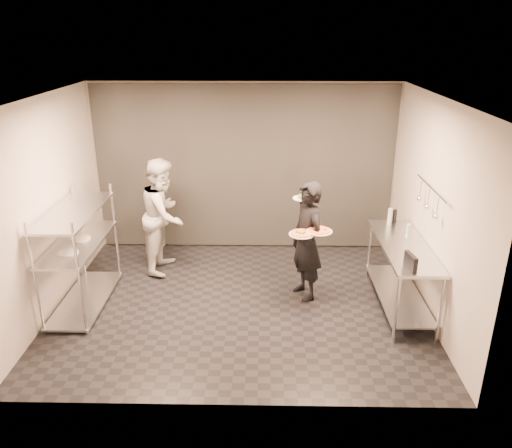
{
  "coord_description": "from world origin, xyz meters",
  "views": [
    {
      "loc": [
        0.34,
        -6.04,
        3.58
      ],
      "look_at": [
        0.22,
        0.24,
        1.1
      ],
      "focal_mm": 35.0,
      "sensor_mm": 36.0,
      "label": 1
    }
  ],
  "objects_px": {
    "pass_rack": "(79,252)",
    "pizza_plate_near": "(302,234)",
    "prep_counter": "(402,265)",
    "waiter": "(307,242)",
    "bottle_clear": "(408,231)",
    "chef": "(164,215)",
    "pos_monitor": "(411,262)",
    "pizza_plate_far": "(319,231)",
    "bottle_dark": "(395,216)",
    "salad_plate": "(303,197)",
    "bottle_green": "(390,216)"
  },
  "relations": [
    {
      "from": "chef",
      "to": "bottle_dark",
      "type": "distance_m",
      "value": 3.46
    },
    {
      "from": "salad_plate",
      "to": "bottle_clear",
      "type": "relative_size",
      "value": 1.48
    },
    {
      "from": "prep_counter",
      "to": "waiter",
      "type": "bearing_deg",
      "value": 168.8
    },
    {
      "from": "bottle_green",
      "to": "bottle_clear",
      "type": "distance_m",
      "value": 0.5
    },
    {
      "from": "waiter",
      "to": "salad_plate",
      "type": "bearing_deg",
      "value": 166.38
    },
    {
      "from": "chef",
      "to": "pizza_plate_far",
      "type": "height_order",
      "value": "chef"
    },
    {
      "from": "waiter",
      "to": "pizza_plate_far",
      "type": "bearing_deg",
      "value": 12.9
    },
    {
      "from": "salad_plate",
      "to": "bottle_dark",
      "type": "relative_size",
      "value": 1.4
    },
    {
      "from": "pos_monitor",
      "to": "bottle_dark",
      "type": "bearing_deg",
      "value": 73.44
    },
    {
      "from": "salad_plate",
      "to": "pass_rack",
      "type": "bearing_deg",
      "value": -169.73
    },
    {
      "from": "pizza_plate_near",
      "to": "bottle_dark",
      "type": "distance_m",
      "value": 1.61
    },
    {
      "from": "pass_rack",
      "to": "waiter",
      "type": "relative_size",
      "value": 0.95
    },
    {
      "from": "pos_monitor",
      "to": "bottle_green",
      "type": "height_order",
      "value": "bottle_green"
    },
    {
      "from": "prep_counter",
      "to": "pizza_plate_far",
      "type": "height_order",
      "value": "pizza_plate_far"
    },
    {
      "from": "pizza_plate_far",
      "to": "bottle_dark",
      "type": "relative_size",
      "value": 1.7
    },
    {
      "from": "waiter",
      "to": "chef",
      "type": "distance_m",
      "value": 2.3
    },
    {
      "from": "pass_rack",
      "to": "pos_monitor",
      "type": "relative_size",
      "value": 6.08
    },
    {
      "from": "pizza_plate_near",
      "to": "bottle_clear",
      "type": "xyz_separation_m",
      "value": [
        1.46,
        0.23,
        -0.04
      ]
    },
    {
      "from": "prep_counter",
      "to": "salad_plate",
      "type": "bearing_deg",
      "value": 157.53
    },
    {
      "from": "salad_plate",
      "to": "bottle_clear",
      "type": "distance_m",
      "value": 1.5
    },
    {
      "from": "pizza_plate_near",
      "to": "bottle_dark",
      "type": "relative_size",
      "value": 1.69
    },
    {
      "from": "prep_counter",
      "to": "pos_monitor",
      "type": "height_order",
      "value": "pos_monitor"
    },
    {
      "from": "prep_counter",
      "to": "bottle_clear",
      "type": "xyz_separation_m",
      "value": [
        0.11,
        0.25,
        0.39
      ]
    },
    {
      "from": "bottle_clear",
      "to": "salad_plate",
      "type": "bearing_deg",
      "value": 168.35
    },
    {
      "from": "pos_monitor",
      "to": "bottle_clear",
      "type": "distance_m",
      "value": 1.0
    },
    {
      "from": "salad_plate",
      "to": "bottle_clear",
      "type": "xyz_separation_m",
      "value": [
        1.42,
        -0.29,
        -0.37
      ]
    },
    {
      "from": "waiter",
      "to": "chef",
      "type": "relative_size",
      "value": 0.94
    },
    {
      "from": "bottle_clear",
      "to": "prep_counter",
      "type": "bearing_deg",
      "value": -112.95
    },
    {
      "from": "chef",
      "to": "pizza_plate_far",
      "type": "relative_size",
      "value": 5.27
    },
    {
      "from": "prep_counter",
      "to": "salad_plate",
      "type": "distance_m",
      "value": 1.61
    },
    {
      "from": "salad_plate",
      "to": "chef",
      "type": "bearing_deg",
      "value": 165.0
    },
    {
      "from": "chef",
      "to": "pizza_plate_far",
      "type": "xyz_separation_m",
      "value": [
        2.28,
        -1.04,
        0.19
      ]
    },
    {
      "from": "prep_counter",
      "to": "bottle_clear",
      "type": "distance_m",
      "value": 0.47
    },
    {
      "from": "pass_rack",
      "to": "salad_plate",
      "type": "relative_size",
      "value": 5.74
    },
    {
      "from": "salad_plate",
      "to": "pos_monitor",
      "type": "relative_size",
      "value": 1.06
    },
    {
      "from": "pizza_plate_far",
      "to": "bottle_green",
      "type": "distance_m",
      "value": 1.28
    },
    {
      "from": "pass_rack",
      "to": "chef",
      "type": "height_order",
      "value": "chef"
    },
    {
      "from": "pass_rack",
      "to": "bottle_green",
      "type": "distance_m",
      "value": 4.37
    },
    {
      "from": "pizza_plate_near",
      "to": "pos_monitor",
      "type": "height_order",
      "value": "pos_monitor"
    },
    {
      "from": "pass_rack",
      "to": "pizza_plate_near",
      "type": "relative_size",
      "value": 4.73
    },
    {
      "from": "pizza_plate_near",
      "to": "pos_monitor",
      "type": "distance_m",
      "value": 1.44
    },
    {
      "from": "chef",
      "to": "bottle_dark",
      "type": "bearing_deg",
      "value": -88.37
    },
    {
      "from": "pos_monitor",
      "to": "bottle_clear",
      "type": "height_order",
      "value": "pos_monitor"
    },
    {
      "from": "pass_rack",
      "to": "bottle_dark",
      "type": "relative_size",
      "value": 8.02
    },
    {
      "from": "pizza_plate_near",
      "to": "pass_rack",
      "type": "bearing_deg",
      "value": -179.5
    },
    {
      "from": "pizza_plate_far",
      "to": "pos_monitor",
      "type": "relative_size",
      "value": 1.29
    },
    {
      "from": "waiter",
      "to": "pizza_plate_near",
      "type": "bearing_deg",
      "value": -46.49
    },
    {
      "from": "salad_plate",
      "to": "bottle_dark",
      "type": "height_order",
      "value": "salad_plate"
    },
    {
      "from": "salad_plate",
      "to": "prep_counter",
      "type": "bearing_deg",
      "value": -22.47
    },
    {
      "from": "prep_counter",
      "to": "salad_plate",
      "type": "xyz_separation_m",
      "value": [
        -1.31,
        0.54,
        0.76
      ]
    }
  ]
}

